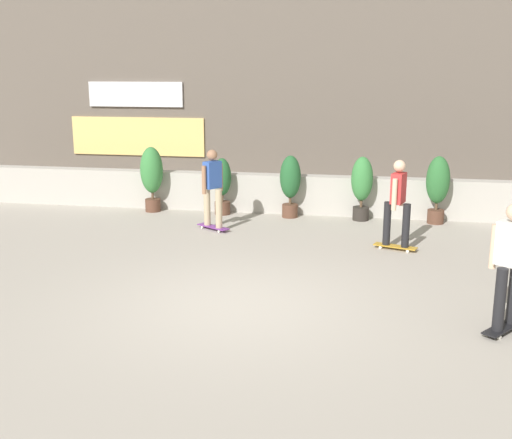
{
  "coord_description": "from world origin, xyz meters",
  "views": [
    {
      "loc": [
        1.82,
        -8.29,
        3.3
      ],
      "look_at": [
        0.0,
        1.5,
        0.9
      ],
      "focal_mm": 43.86,
      "sensor_mm": 36.0,
      "label": 1
    }
  ],
  "objects_px": {
    "potted_plant_3": "(362,184)",
    "potted_plant_4": "(438,185)",
    "skater_by_wall_left": "(510,262)",
    "potted_plant_2": "(290,182)",
    "skater_by_wall_right": "(213,186)",
    "skater_far_right": "(398,201)",
    "potted_plant_0": "(152,174)",
    "potted_plant_1": "(222,183)"
  },
  "relations": [
    {
      "from": "potted_plant_3",
      "to": "potted_plant_4",
      "type": "relative_size",
      "value": 0.97
    },
    {
      "from": "potted_plant_3",
      "to": "skater_by_wall_left",
      "type": "height_order",
      "value": "skater_by_wall_left"
    },
    {
      "from": "potted_plant_2",
      "to": "skater_by_wall_right",
      "type": "height_order",
      "value": "skater_by_wall_right"
    },
    {
      "from": "potted_plant_4",
      "to": "skater_by_wall_left",
      "type": "relative_size",
      "value": 0.87
    },
    {
      "from": "potted_plant_3",
      "to": "skater_far_right",
      "type": "bearing_deg",
      "value": -73.03
    },
    {
      "from": "potted_plant_3",
      "to": "potted_plant_4",
      "type": "xyz_separation_m",
      "value": [
        1.62,
        -0.0,
        0.04
      ]
    },
    {
      "from": "potted_plant_0",
      "to": "potted_plant_1",
      "type": "distance_m",
      "value": 1.71
    },
    {
      "from": "skater_by_wall_right",
      "to": "skater_far_right",
      "type": "bearing_deg",
      "value": -12.44
    },
    {
      "from": "skater_far_right",
      "to": "potted_plant_2",
      "type": "bearing_deg",
      "value": 135.21
    },
    {
      "from": "potted_plant_4",
      "to": "skater_far_right",
      "type": "height_order",
      "value": "skater_far_right"
    },
    {
      "from": "potted_plant_1",
      "to": "skater_far_right",
      "type": "xyz_separation_m",
      "value": [
        3.88,
        -2.28,
        0.21
      ]
    },
    {
      "from": "skater_by_wall_left",
      "to": "potted_plant_4",
      "type": "bearing_deg",
      "value": 93.25
    },
    {
      "from": "potted_plant_4",
      "to": "skater_by_wall_left",
      "type": "xyz_separation_m",
      "value": [
        0.33,
        -5.88,
        0.08
      ]
    },
    {
      "from": "potted_plant_3",
      "to": "skater_far_right",
      "type": "height_order",
      "value": "skater_far_right"
    },
    {
      "from": "skater_by_wall_left",
      "to": "skater_far_right",
      "type": "xyz_separation_m",
      "value": [
        -1.26,
        3.61,
        0.0
      ]
    },
    {
      "from": "potted_plant_1",
      "to": "potted_plant_4",
      "type": "xyz_separation_m",
      "value": [
        4.81,
        -0.0,
        0.13
      ]
    },
    {
      "from": "potted_plant_1",
      "to": "potted_plant_2",
      "type": "xyz_separation_m",
      "value": [
        1.59,
        0.0,
        0.08
      ]
    },
    {
      "from": "potted_plant_2",
      "to": "potted_plant_1",
      "type": "bearing_deg",
      "value": 180.0
    },
    {
      "from": "potted_plant_2",
      "to": "potted_plant_3",
      "type": "xyz_separation_m",
      "value": [
        1.6,
        0.0,
        0.01
      ]
    },
    {
      "from": "skater_far_right",
      "to": "potted_plant_4",
      "type": "bearing_deg",
      "value": 67.83
    },
    {
      "from": "potted_plant_0",
      "to": "skater_far_right",
      "type": "xyz_separation_m",
      "value": [
        5.58,
        -2.28,
        0.04
      ]
    },
    {
      "from": "potted_plant_0",
      "to": "potted_plant_2",
      "type": "xyz_separation_m",
      "value": [
        3.29,
        0.0,
        -0.09
      ]
    },
    {
      "from": "skater_far_right",
      "to": "potted_plant_1",
      "type": "bearing_deg",
      "value": 149.6
    },
    {
      "from": "skater_by_wall_left",
      "to": "skater_far_right",
      "type": "distance_m",
      "value": 3.82
    },
    {
      "from": "potted_plant_1",
      "to": "skater_far_right",
      "type": "bearing_deg",
      "value": -30.4
    },
    {
      "from": "potted_plant_2",
      "to": "skater_by_wall_right",
      "type": "bearing_deg",
      "value": -134.66
    },
    {
      "from": "skater_by_wall_left",
      "to": "potted_plant_3",
      "type": "bearing_deg",
      "value": 108.4
    },
    {
      "from": "potted_plant_2",
      "to": "skater_by_wall_left",
      "type": "distance_m",
      "value": 6.88
    },
    {
      "from": "potted_plant_1",
      "to": "skater_by_wall_left",
      "type": "height_order",
      "value": "skater_by_wall_left"
    },
    {
      "from": "potted_plant_1",
      "to": "potted_plant_4",
      "type": "bearing_deg",
      "value": -0.0
    },
    {
      "from": "potted_plant_3",
      "to": "skater_by_wall_right",
      "type": "bearing_deg",
      "value": -154.41
    },
    {
      "from": "potted_plant_1",
      "to": "potted_plant_3",
      "type": "bearing_deg",
      "value": 0.0
    },
    {
      "from": "potted_plant_1",
      "to": "potted_plant_3",
      "type": "relative_size",
      "value": 0.92
    },
    {
      "from": "potted_plant_0",
      "to": "skater_by_wall_right",
      "type": "distance_m",
      "value": 2.35
    },
    {
      "from": "potted_plant_0",
      "to": "skater_by_wall_right",
      "type": "xyz_separation_m",
      "value": [
        1.85,
        -1.45,
        0.04
      ]
    },
    {
      "from": "potted_plant_4",
      "to": "skater_by_wall_left",
      "type": "height_order",
      "value": "skater_by_wall_left"
    },
    {
      "from": "potted_plant_4",
      "to": "skater_by_wall_right",
      "type": "relative_size",
      "value": 0.87
    },
    {
      "from": "potted_plant_4",
      "to": "skater_far_right",
      "type": "relative_size",
      "value": 0.87
    },
    {
      "from": "potted_plant_0",
      "to": "potted_plant_2",
      "type": "relative_size",
      "value": 1.09
    },
    {
      "from": "skater_by_wall_left",
      "to": "skater_by_wall_right",
      "type": "bearing_deg",
      "value": 138.44
    },
    {
      "from": "potted_plant_1",
      "to": "potted_plant_2",
      "type": "relative_size",
      "value": 0.93
    },
    {
      "from": "skater_by_wall_left",
      "to": "skater_by_wall_right",
      "type": "xyz_separation_m",
      "value": [
        -4.99,
        4.43,
        0.0
      ]
    }
  ]
}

